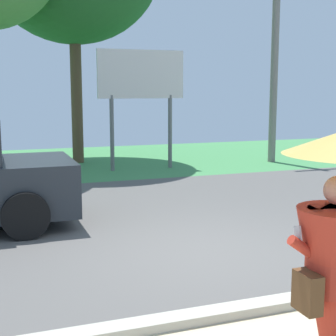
% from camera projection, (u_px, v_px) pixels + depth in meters
% --- Properties ---
extents(ground_plane, '(40.00, 22.00, 0.20)m').
position_uv_depth(ground_plane, '(146.00, 210.00, 9.97)').
color(ground_plane, '#565451').
extents(utility_pole, '(1.80, 0.24, 7.67)m').
position_uv_depth(utility_pole, '(275.00, 37.00, 15.76)').
color(utility_pole, gray).
rests_on(utility_pole, ground_plane).
extents(roadside_billboard, '(2.60, 0.12, 3.50)m').
position_uv_depth(roadside_billboard, '(141.00, 83.00, 14.46)').
color(roadside_billboard, slate).
rests_on(roadside_billboard, ground_plane).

